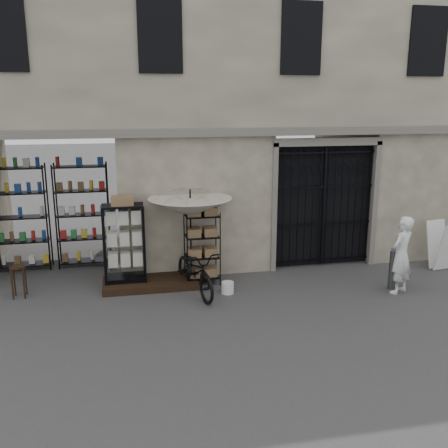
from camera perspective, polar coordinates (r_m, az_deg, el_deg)
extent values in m
plane|color=black|center=(9.98, 6.20, -9.24)|extent=(80.00, 80.00, 0.00)
cube|color=#AFA38B|center=(13.05, 1.21, 16.51)|extent=(14.00, 4.00, 9.00)
cube|color=black|center=(11.88, -19.19, 1.44)|extent=(3.00, 1.70, 3.00)
cube|color=black|center=(12.43, -19.04, 0.79)|extent=(2.70, 0.50, 2.50)
cube|color=black|center=(12.17, 11.01, 2.24)|extent=(2.50, 0.06, 3.00)
cube|color=black|center=(12.04, 11.29, 1.85)|extent=(0.05, 0.05, 2.80)
cube|color=black|center=(10.97, -8.43, -6.69)|extent=(2.00, 0.90, 0.15)
cube|color=black|center=(11.02, -11.14, -6.05)|extent=(0.94, 0.74, 0.09)
cube|color=silver|center=(10.55, -11.76, -2.53)|extent=(0.73, 0.25, 1.54)
cube|color=silver|center=(10.81, -11.31, -2.62)|extent=(0.78, 0.57, 1.28)
cube|color=olive|center=(10.58, -11.55, 2.39)|extent=(0.55, 0.48, 0.18)
cube|color=black|center=(10.86, -2.53, -2.68)|extent=(0.83, 0.69, 1.62)
cube|color=olive|center=(10.87, -2.53, -2.94)|extent=(0.70, 0.57, 1.22)
cylinder|color=black|center=(10.74, -3.82, -1.52)|extent=(0.04, 0.04, 2.11)
imported|color=#B4AEA4|center=(10.56, -3.88, 2.50)|extent=(1.76, 1.79, 1.42)
cylinder|color=silver|center=(10.47, 0.41, -7.28)|extent=(0.30, 0.30, 0.25)
imported|color=black|center=(10.53, -3.27, -7.90)|extent=(0.86, 1.10, 1.85)
cylinder|color=black|center=(10.92, -22.54, -4.57)|extent=(0.39, 0.39, 0.03)
cube|color=black|center=(11.02, -22.38, -6.17)|extent=(0.30, 0.30, 0.65)
cylinder|color=#4F5053|center=(11.21, 18.70, -4.99)|extent=(0.17, 0.17, 0.84)
imported|color=silver|center=(11.18, 19.25, -7.37)|extent=(1.37, 1.71, 0.39)
cube|color=silver|center=(12.74, 24.23, -2.47)|extent=(0.57, 0.36, 1.13)
cube|color=silver|center=(12.97, 23.14, -2.08)|extent=(0.57, 0.36, 1.13)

